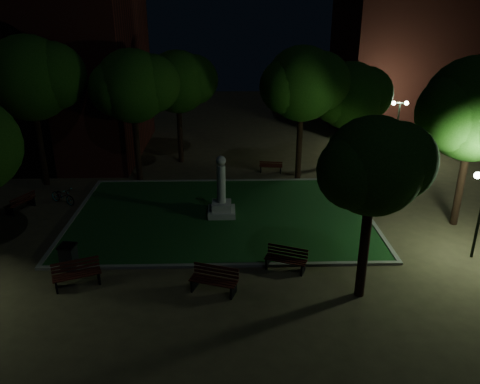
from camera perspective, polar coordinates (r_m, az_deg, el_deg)
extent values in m
plane|color=#4E422B|center=(22.63, -2.28, -5.05)|extent=(80.00, 80.00, 0.00)
cube|color=#1A481B|center=(24.42, -2.24, -2.85)|extent=(15.00, 10.00, 0.08)
cube|color=slate|center=(19.89, -2.37, -8.93)|extent=(15.40, 0.20, 0.12)
cube|color=slate|center=(29.12, -2.16, 1.38)|extent=(15.40, 0.20, 0.12)
cube|color=slate|center=(25.66, -19.49, -2.84)|extent=(0.20, 10.00, 0.12)
cube|color=slate|center=(25.47, 15.14, -2.51)|extent=(0.20, 10.00, 0.12)
cube|color=#ACA99F|center=(24.34, -2.25, -2.44)|extent=(1.40, 1.40, 0.30)
cube|color=#ACA99F|center=(24.20, -2.26, -1.68)|extent=(1.00, 1.00, 0.40)
cylinder|color=#ACA99F|center=(23.74, -2.30, 0.97)|extent=(0.44, 0.44, 2.00)
sphere|color=#ACA99F|center=(23.33, -2.35, 3.84)|extent=(0.50, 0.50, 0.50)
cube|color=black|center=(33.23, -25.48, 8.05)|extent=(5.00, 3.00, 7.00)
cylinder|color=black|center=(32.71, -26.49, 13.98)|extent=(5.00, 3.00, 5.00)
plane|color=#FF3A1E|center=(34.31, -24.73, 8.54)|extent=(6.30, 0.00, 6.30)
cube|color=#501B15|center=(44.10, 22.81, 14.71)|extent=(16.00, 10.00, 12.00)
cylinder|color=black|center=(29.35, -12.42, 5.60)|extent=(0.36, 0.36, 4.55)
sphere|color=#235613|center=(28.59, -13.01, 12.47)|extent=(4.30, 4.30, 4.30)
sphere|color=#235613|center=(28.58, -10.78, 12.84)|extent=(3.44, 3.44, 3.44)
sphere|color=#235613|center=(28.50, -14.83, 12.08)|extent=(3.23, 3.23, 3.23)
cylinder|color=black|center=(29.19, 7.24, 5.89)|extent=(0.36, 0.36, 4.60)
sphere|color=#235613|center=(28.42, 7.59, 12.94)|extent=(4.43, 4.43, 4.43)
sphere|color=#235613|center=(28.79, 9.77, 13.14)|extent=(3.54, 3.54, 3.54)
sphere|color=#235613|center=(28.01, 5.84, 12.69)|extent=(3.32, 3.32, 3.32)
cylinder|color=black|center=(32.27, 12.77, 6.02)|extent=(0.36, 0.36, 3.47)
sphere|color=#235613|center=(31.61, 13.23, 11.34)|extent=(4.38, 4.38, 4.38)
sphere|color=#235613|center=(32.07, 15.09, 11.50)|extent=(3.51, 3.51, 3.51)
sphere|color=#235613|center=(31.13, 11.76, 11.12)|extent=(3.29, 3.29, 3.29)
cylinder|color=black|center=(25.14, 25.32, 0.97)|extent=(0.36, 0.36, 4.35)
sphere|color=#235613|center=(24.22, 26.70, 9.01)|extent=(4.84, 4.84, 4.84)
sphere|color=#235613|center=(23.54, 24.88, 8.74)|extent=(3.63, 3.63, 3.63)
cylinder|color=black|center=(17.70, 14.90, -6.46)|extent=(0.36, 0.36, 4.12)
sphere|color=#235613|center=(16.50, 15.93, 3.06)|extent=(3.45, 3.45, 3.45)
sphere|color=#235613|center=(16.93, 18.57, 3.58)|extent=(2.76, 2.76, 2.76)
sphere|color=#235613|center=(16.07, 13.84, 2.39)|extent=(2.59, 2.59, 2.59)
cylinder|color=black|center=(30.33, -23.12, 5.25)|extent=(0.36, 0.36, 4.95)
sphere|color=#235613|center=(29.57, -24.26, 12.53)|extent=(4.82, 4.82, 4.82)
sphere|color=#235613|center=(29.31, -21.92, 13.00)|extent=(3.85, 3.85, 3.85)
sphere|color=#235613|center=(29.69, -26.19, 12.06)|extent=(3.61, 3.61, 3.61)
cylinder|color=black|center=(32.58, -7.32, 7.29)|extent=(0.36, 0.36, 4.29)
sphere|color=#235613|center=(31.91, -7.62, 13.17)|extent=(4.11, 4.11, 4.11)
sphere|color=#235613|center=(32.00, -5.71, 13.46)|extent=(3.29, 3.29, 3.29)
sphere|color=#235613|center=(31.72, -9.18, 12.85)|extent=(3.09, 3.09, 3.09)
cylinder|color=black|center=(22.19, 27.16, -2.78)|extent=(0.12, 0.12, 3.79)
sphere|color=#D8FFD8|center=(21.33, 26.97, 1.81)|extent=(0.28, 0.28, 0.28)
cylinder|color=black|center=(32.39, -23.99, 5.21)|extent=(0.12, 0.12, 4.00)
cylinder|color=black|center=(31.94, -24.53, 8.64)|extent=(0.90, 0.08, 0.08)
sphere|color=#D8FFD8|center=(32.12, -25.28, 8.58)|extent=(0.28, 0.28, 0.28)
sphere|color=#D8FFD8|center=(31.77, -23.78, 8.69)|extent=(0.28, 0.28, 0.28)
cylinder|color=black|center=(34.77, 18.54, 7.00)|extent=(0.12, 0.12, 3.99)
cylinder|color=black|center=(34.35, 18.94, 10.22)|extent=(0.90, 0.08, 0.08)
sphere|color=#D8FFD8|center=(34.20, 18.22, 10.26)|extent=(0.28, 0.28, 0.28)
sphere|color=#D8FFD8|center=(34.51, 19.65, 10.18)|extent=(0.28, 0.28, 0.28)
cube|color=black|center=(18.48, -5.57, -10.97)|extent=(0.27, 0.61, 0.50)
cube|color=black|center=(17.99, -0.81, -11.86)|extent=(0.27, 0.61, 0.50)
cube|color=#36120B|center=(17.88, -3.53, -11.13)|extent=(1.75, 0.70, 0.05)
cube|color=#36120B|center=(18.00, -3.35, -10.87)|extent=(1.75, 0.70, 0.05)
cube|color=#36120B|center=(18.13, -3.16, -10.61)|extent=(1.75, 0.70, 0.05)
cube|color=#36120B|center=(18.25, -2.98, -10.36)|extent=(1.75, 0.70, 0.05)
cube|color=#36120B|center=(18.25, -2.91, -9.95)|extent=(1.74, 0.67, 0.11)
cube|color=#36120B|center=(18.16, -2.92, -9.52)|extent=(1.74, 0.67, 0.11)
cube|color=#36120B|center=(18.08, -2.93, -9.09)|extent=(1.74, 0.67, 0.11)
cube|color=black|center=(19.85, 3.46, -8.43)|extent=(0.28, 0.57, 0.47)
cube|color=black|center=(19.53, 7.72, -9.16)|extent=(0.28, 0.57, 0.47)
cube|color=#36120B|center=(19.35, 5.41, -8.51)|extent=(1.62, 0.74, 0.04)
cube|color=#36120B|center=(19.48, 5.53, -8.30)|extent=(1.62, 0.74, 0.04)
cube|color=#36120B|center=(19.61, 5.65, -8.09)|extent=(1.62, 0.74, 0.04)
cube|color=#36120B|center=(19.73, 5.77, -7.88)|extent=(1.62, 0.74, 0.04)
cube|color=#36120B|center=(19.73, 5.83, -7.52)|extent=(1.61, 0.71, 0.10)
cube|color=#36120B|center=(19.66, 5.85, -7.14)|extent=(1.61, 0.71, 0.10)
cube|color=#36120B|center=(19.59, 5.86, -6.76)|extent=(1.61, 0.71, 0.10)
cube|color=black|center=(19.62, -21.50, -10.44)|extent=(0.29, 0.60, 0.50)
cube|color=black|center=(19.65, -16.87, -9.74)|extent=(0.29, 0.60, 0.50)
cube|color=#36120B|center=(19.28, -19.21, -9.81)|extent=(1.72, 0.76, 0.05)
cube|color=#36120B|center=(19.41, -19.25, -9.58)|extent=(1.72, 0.76, 0.05)
cube|color=#36120B|center=(19.55, -19.29, -9.35)|extent=(1.72, 0.76, 0.05)
cube|color=#36120B|center=(19.69, -19.33, -9.12)|extent=(1.72, 0.76, 0.05)
cube|color=#36120B|center=(19.69, -19.39, -8.75)|extent=(1.70, 0.73, 0.11)
cube|color=#36120B|center=(19.61, -19.45, -8.35)|extent=(1.70, 0.73, 0.11)
cube|color=#36120B|center=(19.54, -19.51, -7.94)|extent=(1.70, 0.73, 0.11)
cube|color=black|center=(28.05, -24.13, -1.06)|extent=(0.55, 0.29, 0.46)
cube|color=black|center=(27.17, -26.27, -2.15)|extent=(0.55, 0.29, 0.46)
cube|color=#36120B|center=(27.68, -25.59, -1.07)|extent=(0.76, 1.55, 0.04)
cube|color=#36120B|center=(27.58, -25.38, -1.11)|extent=(0.76, 1.55, 0.04)
cube|color=#36120B|center=(27.47, -25.17, -1.16)|extent=(0.76, 1.55, 0.04)
cube|color=#36120B|center=(27.37, -24.96, -1.21)|extent=(0.76, 1.55, 0.04)
cube|color=#36120B|center=(27.29, -24.91, -1.03)|extent=(0.73, 1.54, 0.10)
cube|color=#36120B|center=(27.24, -24.96, -0.75)|extent=(0.73, 1.54, 0.10)
cube|color=#36120B|center=(27.19, -25.00, -0.46)|extent=(0.73, 1.54, 0.10)
cube|color=black|center=(26.50, 17.49, -1.39)|extent=(0.59, 0.20, 0.47)
cube|color=black|center=(27.88, 17.23, -0.20)|extent=(0.59, 0.20, 0.47)
cube|color=#36120B|center=(27.12, 17.90, -0.34)|extent=(0.48, 1.68, 0.04)
cube|color=#36120B|center=(27.11, 17.59, -0.32)|extent=(0.48, 1.68, 0.04)
cube|color=#36120B|center=(27.09, 17.28, -0.29)|extent=(0.48, 1.68, 0.04)
cube|color=#36120B|center=(27.07, 16.97, -0.27)|extent=(0.48, 1.68, 0.04)
cube|color=#36120B|center=(27.03, 16.86, -0.05)|extent=(0.45, 1.68, 0.10)
cube|color=#36120B|center=(26.97, 16.89, 0.24)|extent=(0.45, 1.68, 0.10)
cube|color=#36120B|center=(26.92, 16.92, 0.54)|extent=(0.45, 1.68, 0.10)
cube|color=black|center=(30.79, 4.99, 2.74)|extent=(0.13, 0.51, 0.41)
cube|color=black|center=(30.84, 2.58, 2.84)|extent=(0.13, 0.51, 0.41)
cube|color=#36120B|center=(30.93, 3.81, 3.29)|extent=(1.48, 0.29, 0.04)
cube|color=#36120B|center=(30.81, 3.80, 3.21)|extent=(1.48, 0.29, 0.04)
cube|color=#36120B|center=(30.68, 3.79, 3.13)|extent=(1.48, 0.29, 0.04)
cube|color=#36120B|center=(30.56, 3.78, 3.06)|extent=(1.48, 0.29, 0.04)
cube|color=#36120B|center=(30.48, 3.78, 3.19)|extent=(1.47, 0.26, 0.09)
cube|color=#36120B|center=(30.44, 3.78, 3.42)|extent=(1.47, 0.26, 0.09)
cube|color=#36120B|center=(30.40, 3.79, 3.65)|extent=(1.47, 0.26, 0.09)
cube|color=black|center=(20.77, -20.15, -7.52)|extent=(0.64, 0.64, 1.03)
cube|color=black|center=(20.52, -20.34, -6.18)|extent=(0.72, 0.72, 0.07)
imported|color=black|center=(27.56, -20.80, -0.42)|extent=(1.81, 1.43, 0.92)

